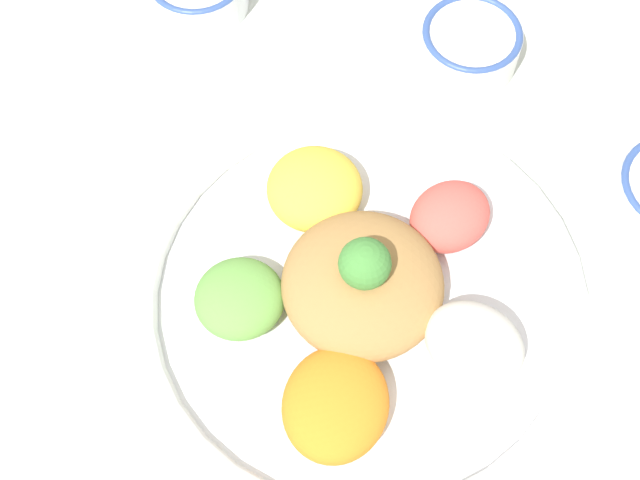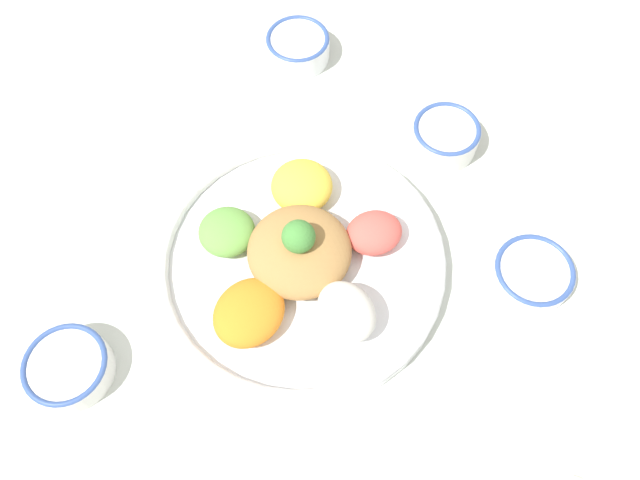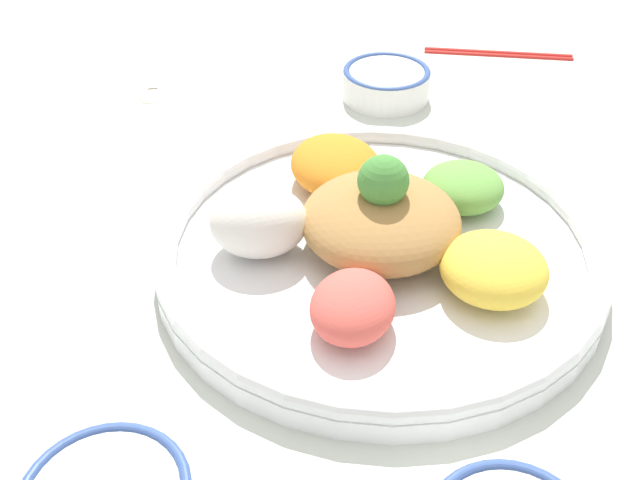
% 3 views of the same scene
% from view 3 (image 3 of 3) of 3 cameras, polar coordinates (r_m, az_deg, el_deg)
% --- Properties ---
extents(ground_plane, '(2.40, 2.40, 0.00)m').
position_cam_3_polar(ground_plane, '(0.71, 5.41, -0.25)').
color(ground_plane, silver).
extents(salad_platter, '(0.40, 0.40, 0.11)m').
position_cam_3_polar(salad_platter, '(0.66, 4.47, 0.00)').
color(salad_platter, white).
rests_on(salad_platter, ground_plane).
extents(sauce_bowl_dark, '(0.11, 0.11, 0.04)m').
position_cam_3_polar(sauce_bowl_dark, '(0.94, 5.06, 11.92)').
color(sauce_bowl_dark, white).
rests_on(sauce_bowl_dark, ground_plane).
extents(chopsticks_pair_near, '(0.20, 0.03, 0.01)m').
position_cam_3_polar(chopsticks_pair_near, '(1.09, 13.42, 13.74)').
color(chopsticks_pair_near, red).
rests_on(chopsticks_pair_near, ground_plane).
extents(serving_spoon_extra, '(0.07, 0.12, 0.01)m').
position_cam_3_polar(serving_spoon_extra, '(0.99, -12.63, 11.33)').
color(serving_spoon_extra, beige).
rests_on(serving_spoon_extra, ground_plane).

